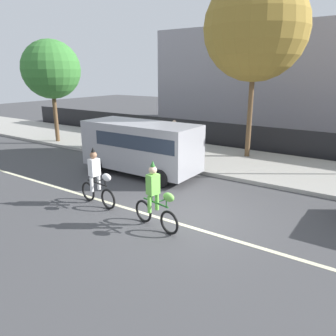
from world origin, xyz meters
TOP-DOWN VIEW (x-y plane):
  - ground_plane at (0.00, 0.00)m, footprint 80.00×80.00m
  - road_centre_line at (0.00, -0.50)m, footprint 36.00×0.14m
  - sidewalk_curb at (0.00, 6.50)m, footprint 60.00×5.00m
  - fence_line at (0.00, 9.40)m, footprint 40.00×0.08m
  - parade_cyclist_zebra at (-2.78, -0.81)m, footprint 1.72×0.51m
  - parade_cyclist_lime at (-0.24, -1.07)m, footprint 1.70×0.54m
  - parked_van_grey at (-3.73, 2.70)m, footprint 5.00×2.22m
  - street_tree_near_lamp at (-11.89, 4.65)m, footprint 3.32×3.32m
  - street_tree_far_corner at (-0.99, 7.59)m, footprint 4.70×4.70m
  - pedestrian_onlooker at (-4.67, 6.55)m, footprint 0.32×0.20m

SIDE VIEW (x-z plane):
  - ground_plane at x=0.00m, z-range 0.00..0.00m
  - road_centre_line at x=0.00m, z-range 0.00..0.01m
  - sidewalk_curb at x=0.00m, z-range 0.00..0.15m
  - fence_line at x=0.00m, z-range 0.00..1.40m
  - parade_cyclist_zebra at x=-2.78m, z-range -0.12..1.80m
  - parade_cyclist_lime at x=-0.24m, z-range -0.12..1.80m
  - pedestrian_onlooker at x=-4.67m, z-range 0.20..1.82m
  - parked_van_grey at x=-3.73m, z-range 0.19..2.37m
  - street_tree_near_lamp at x=-11.89m, z-range 1.40..7.24m
  - street_tree_far_corner at x=-0.99m, z-range 1.92..10.19m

